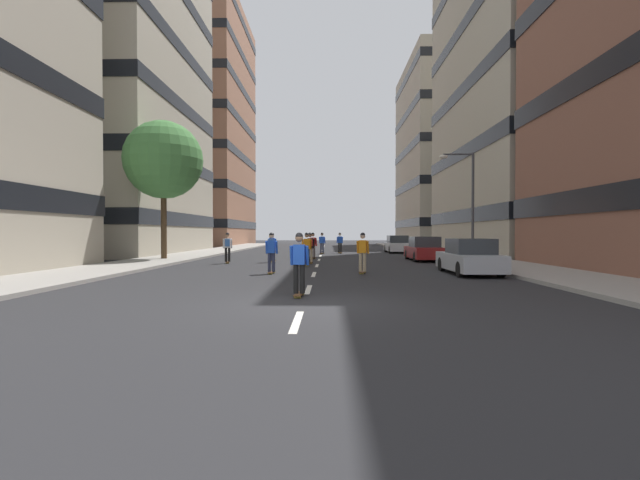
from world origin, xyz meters
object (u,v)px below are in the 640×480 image
(skater_2, at_px, (322,242))
(skater_8, at_px, (228,246))
(parked_car_mid, at_px, (397,245))
(skater_6, at_px, (271,251))
(parked_car_far, at_px, (469,258))
(skater_0, at_px, (363,251))
(skater_1, at_px, (340,242))
(skater_3, at_px, (307,247))
(skater_7, at_px, (299,261))
(parked_car_near, at_px, (424,250))
(skater_5, at_px, (313,244))
(street_tree_near, at_px, (163,160))
(skater_4, at_px, (310,246))
(skater_9, at_px, (272,245))
(streetlamp_right, at_px, (467,194))

(skater_2, relative_size, skater_8, 1.00)
(parked_car_mid, distance_m, skater_6, 21.81)
(parked_car_far, relative_size, skater_0, 2.47)
(skater_1, distance_m, skater_3, 14.37)
(skater_1, xyz_separation_m, skater_2, (-1.51, -1.04, 0.00))
(skater_3, bearing_deg, skater_7, -88.19)
(parked_car_near, height_order, skater_8, skater_8)
(parked_car_far, relative_size, skater_8, 2.47)
(skater_3, height_order, skater_5, same)
(skater_6, bearing_deg, parked_car_near, 46.89)
(parked_car_far, distance_m, skater_2, 18.93)
(parked_car_far, height_order, street_tree_near, street_tree_near)
(skater_6, bearing_deg, skater_4, 77.77)
(parked_car_near, height_order, street_tree_near, street_tree_near)
(parked_car_far, bearing_deg, skater_1, 105.11)
(parked_car_mid, xyz_separation_m, skater_7, (-6.83, -26.90, 0.29))
(skater_3, height_order, skater_7, same)
(skater_6, bearing_deg, parked_car_mid, 67.10)
(parked_car_far, bearing_deg, skater_3, 147.56)
(parked_car_near, height_order, skater_2, skater_2)
(skater_1, xyz_separation_m, skater_9, (-4.34, -11.40, 0.03))
(skater_4, xyz_separation_m, skater_9, (-2.31, 0.99, 0.00))
(skater_4, xyz_separation_m, skater_6, (-1.39, -6.41, -0.03))
(parked_car_near, distance_m, skater_4, 7.58)
(parked_car_near, xyz_separation_m, skater_1, (-5.07, 9.74, 0.29))
(skater_8, bearing_deg, skater_4, 0.28)
(parked_car_near, xyz_separation_m, parked_car_far, (0.00, -9.05, 0.00))
(street_tree_near, relative_size, streetlamp_right, 1.33)
(streetlamp_right, height_order, skater_2, streetlamp_right)
(parked_car_mid, distance_m, skater_8, 18.11)
(skater_0, height_order, skater_3, same)
(parked_car_mid, xyz_separation_m, skater_1, (-5.07, -1.28, 0.29))
(skater_3, relative_size, skater_5, 1.00)
(skater_2, distance_m, skater_6, 17.87)
(parked_car_mid, bearing_deg, skater_7, -104.25)
(streetlamp_right, xyz_separation_m, skater_1, (-7.46, 10.61, -3.15))
(skater_9, bearing_deg, skater_1, 69.17)
(skater_2, bearing_deg, parked_car_mid, 19.42)
(street_tree_near, bearing_deg, skater_1, 41.29)
(skater_2, xyz_separation_m, skater_5, (-0.51, -7.01, 0.03))
(skater_4, xyz_separation_m, skater_7, (0.26, -13.23, -0.03))
(skater_3, relative_size, skater_4, 1.00)
(skater_6, bearing_deg, skater_1, 79.71)
(parked_car_near, relative_size, skater_5, 2.47)
(street_tree_near, xyz_separation_m, skater_0, (11.90, -8.64, -5.36))
(streetlamp_right, bearing_deg, skater_4, -169.38)
(skater_7, xyz_separation_m, skater_8, (-5.02, 13.20, 0.03))
(street_tree_near, height_order, skater_6, street_tree_near)
(skater_8, bearing_deg, skater_7, -69.19)
(skater_4, bearing_deg, skater_1, 80.73)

